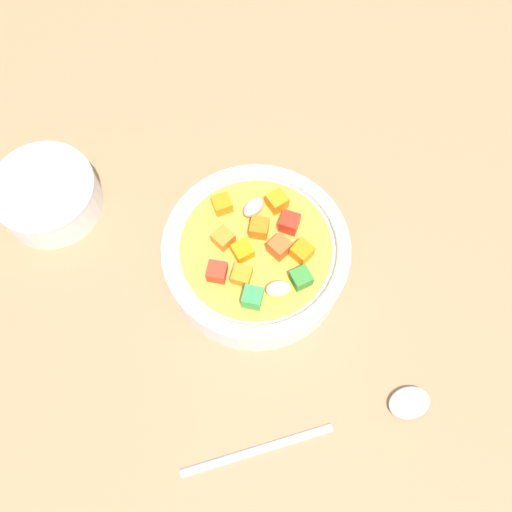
# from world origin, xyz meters

# --- Properties ---
(ground_plane) EXTENTS (1.40, 1.40, 0.02)m
(ground_plane) POSITION_xyz_m (0.00, 0.00, -0.01)
(ground_plane) COLOR #9E754F
(soup_bowl_main) EXTENTS (0.16, 0.16, 0.06)m
(soup_bowl_main) POSITION_xyz_m (-0.00, 0.00, 0.03)
(soup_bowl_main) COLOR white
(soup_bowl_main) RESTS_ON ground_plane
(spoon) EXTENTS (0.19, 0.11, 0.01)m
(spoon) POSITION_xyz_m (-0.10, 0.12, 0.00)
(spoon) COLOR silver
(spoon) RESTS_ON ground_plane
(side_bowl_small) EXTENTS (0.09, 0.09, 0.04)m
(side_bowl_small) POSITION_xyz_m (0.20, -0.03, 0.02)
(side_bowl_small) COLOR white
(side_bowl_small) RESTS_ON ground_plane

